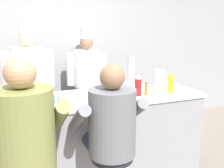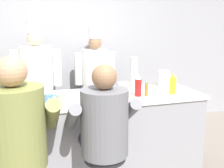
{
  "view_description": "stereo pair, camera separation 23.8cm",
  "coord_description": "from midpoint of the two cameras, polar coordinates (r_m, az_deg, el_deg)",
  "views": [
    {
      "loc": [
        -0.81,
        -2.11,
        1.65
      ],
      "look_at": [
        0.18,
        0.32,
        1.09
      ],
      "focal_mm": 42.0,
      "sensor_mm": 36.0,
      "label": 1
    },
    {
      "loc": [
        -0.58,
        -2.19,
        1.65
      ],
      "look_at": [
        0.18,
        0.32,
        1.09
      ],
      "focal_mm": 42.0,
      "sensor_mm": 36.0,
      "label": 2
    }
  ],
  "objects": [
    {
      "name": "breakfast_plate",
      "position": [
        2.54,
        -6.91,
        -3.32
      ],
      "size": [
        0.24,
        0.24,
        0.05
      ],
      "color": "white",
      "rests_on": "diner_counter"
    },
    {
      "name": "ketchup_bottle_red",
      "position": [
        2.69,
        3.2,
        -0.32
      ],
      "size": [
        0.07,
        0.07,
        0.23
      ],
      "color": "red",
      "rests_on": "diner_counter"
    },
    {
      "name": "mustard_bottle_yellow",
      "position": [
        2.86,
        10.37,
        0.16
      ],
      "size": [
        0.07,
        0.07,
        0.22
      ],
      "color": "yellow",
      "rests_on": "diner_counter"
    },
    {
      "name": "cup_stack_steel",
      "position": [
        3.03,
        1.92,
        2.55
      ],
      "size": [
        0.09,
        0.09,
        0.36
      ],
      "color": "#B7BABF",
      "rests_on": "diner_counter"
    },
    {
      "name": "coffee_mug_tan",
      "position": [
        2.42,
        -13.0,
        -3.44
      ],
      "size": [
        0.13,
        0.08,
        0.1
      ],
      "color": "beige",
      "rests_on": "diner_counter"
    },
    {
      "name": "diner_seated_olive",
      "position": [
        2.03,
        -21.81,
        -10.26
      ],
      "size": [
        0.64,
        0.63,
        1.47
      ],
      "color": "#B2B5BA",
      "rests_on": "ground_plane"
    },
    {
      "name": "cereal_bowl",
      "position": [
        2.49,
        -1.92,
        -3.24
      ],
      "size": [
        0.16,
        0.16,
        0.05
      ],
      "color": "#B24C47",
      "rests_on": "diner_counter"
    },
    {
      "name": "cook_in_whites_far",
      "position": [
        4.08,
        -7.08,
        1.45
      ],
      "size": [
        0.64,
        0.41,
        1.65
      ],
      "color": "#232328",
      "rests_on": "ground_plane"
    },
    {
      "name": "hot_sauce_bottle_orange",
      "position": [
        2.72,
        4.99,
        -1.12
      ],
      "size": [
        0.03,
        0.03,
        0.13
      ],
      "color": "orange",
      "rests_on": "diner_counter"
    },
    {
      "name": "cook_in_whites_near",
      "position": [
        3.75,
        -19.32,
        0.76
      ],
      "size": [
        0.68,
        0.44,
        1.75
      ],
      "color": "#232328",
      "rests_on": "ground_plane"
    },
    {
      "name": "diner_counter",
      "position": [
        2.86,
        -6.21,
        -12.09
      ],
      "size": [
        2.29,
        0.72,
        0.97
      ],
      "color": "gray",
      "rests_on": "ground_plane"
    },
    {
      "name": "napkin_dispenser_chrome",
      "position": [
        2.69,
        -0.14,
        -1.08
      ],
      "size": [
        0.11,
        0.07,
        0.14
      ],
      "color": "silver",
      "rests_on": "diner_counter"
    },
    {
      "name": "coffee_mug_blue",
      "position": [
        2.49,
        -15.85,
        -3.36
      ],
      "size": [
        0.12,
        0.08,
        0.08
      ],
      "color": "#4C7AB2",
      "rests_on": "diner_counter"
    },
    {
      "name": "diner_seated_grey",
      "position": [
        2.14,
        -3.51,
        -9.42
      ],
      "size": [
        0.58,
        0.57,
        1.39
      ],
      "color": "#B2B5BA",
      "rests_on": "ground_plane"
    },
    {
      "name": "water_pitcher_clear",
      "position": [
        3.18,
        8.23,
        1.35
      ],
      "size": [
        0.14,
        0.12,
        0.19
      ],
      "color": "silver",
      "rests_on": "diner_counter"
    },
    {
      "name": "wall_back",
      "position": [
        4.27,
        -12.82,
        7.72
      ],
      "size": [
        10.0,
        0.06,
        2.7
      ],
      "color": "#99999E",
      "rests_on": "ground_plane"
    }
  ]
}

